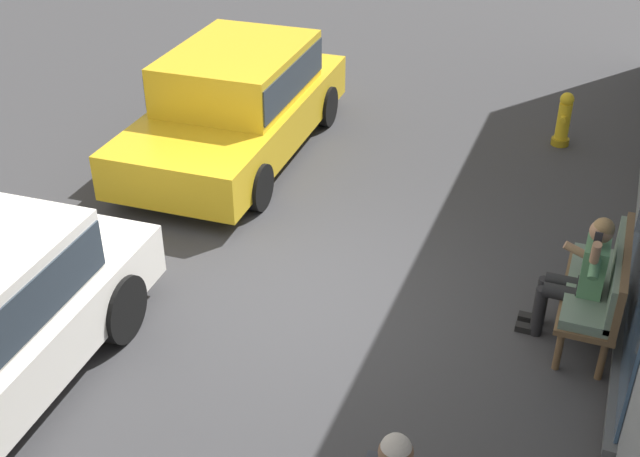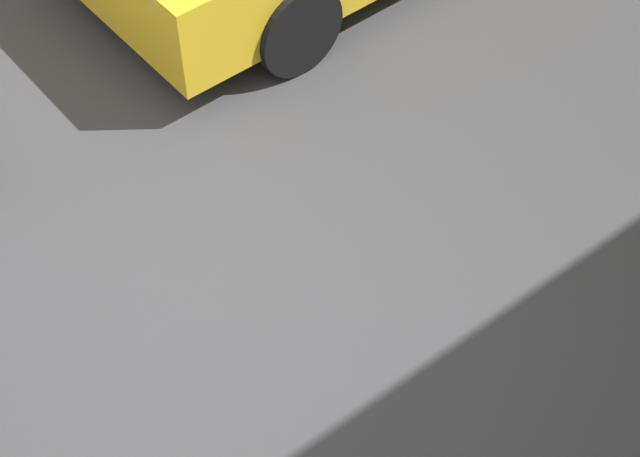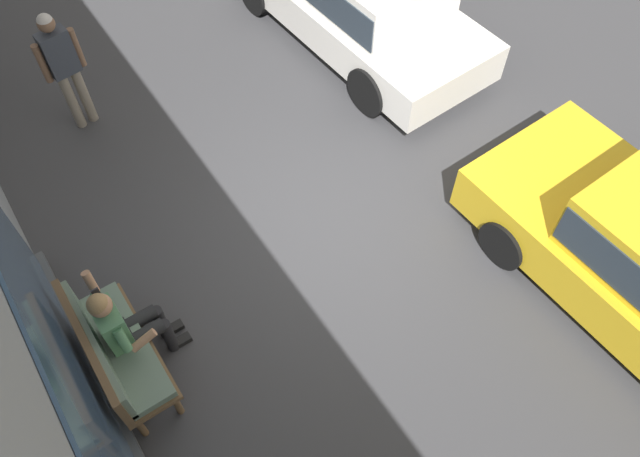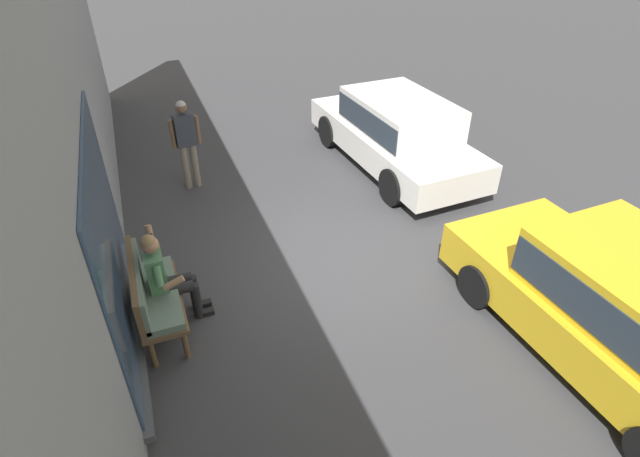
{
  "view_description": "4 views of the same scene",
  "coord_description": "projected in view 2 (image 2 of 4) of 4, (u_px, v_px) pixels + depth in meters",
  "views": [
    {
      "loc": [
        6.36,
        2.6,
        5.12
      ],
      "look_at": [
        0.21,
        0.24,
        1.08
      ],
      "focal_mm": 45.0,
      "sensor_mm": 36.0,
      "label": 1
    },
    {
      "loc": [
        1.16,
        2.6,
        4.12
      ],
      "look_at": [
        -0.4,
        0.56,
        1.04
      ],
      "focal_mm": 55.0,
      "sensor_mm": 36.0,
      "label": 2
    },
    {
      "loc": [
        -3.66,
        2.6,
        6.2
      ],
      "look_at": [
        -0.8,
        0.67,
        1.23
      ],
      "focal_mm": 35.0,
      "sensor_mm": 36.0,
      "label": 3
    },
    {
      "loc": [
        -5.72,
        2.6,
        4.8
      ],
      "look_at": [
        -0.29,
        0.51,
        0.86
      ],
      "focal_mm": 28.0,
      "sensor_mm": 36.0,
      "label": 4
    }
  ],
  "objects": [
    {
      "name": "ground_plane",
      "position": [
        191.0,
        329.0,
        4.94
      ],
      "size": [
        60.0,
        60.0,
        0.0
      ],
      "primitive_type": "plane",
      "color": "#38383A"
    }
  ]
}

